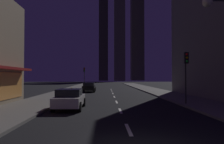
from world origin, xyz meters
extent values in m
cube|color=black|center=(0.00, 32.00, -0.05)|extent=(78.00, 136.00, 0.10)
cube|color=#605E59|center=(7.00, 32.00, 0.07)|extent=(4.00, 76.00, 0.15)
cube|color=#605E59|center=(-7.00, 32.00, 0.07)|extent=(4.00, 76.00, 0.15)
cube|color=silver|center=(0.00, 3.20, 0.01)|extent=(0.16, 2.20, 0.01)
cube|color=silver|center=(0.00, 8.40, 0.01)|extent=(0.16, 2.20, 0.01)
cube|color=silver|center=(0.00, 13.60, 0.01)|extent=(0.16, 2.20, 0.01)
cube|color=silver|center=(0.00, 18.80, 0.01)|extent=(0.16, 2.20, 0.01)
cube|color=silver|center=(0.00, 24.00, 0.01)|extent=(0.16, 2.20, 0.01)
cube|color=silver|center=(0.00, 29.20, 0.01)|extent=(0.16, 2.20, 0.01)
cube|color=silver|center=(0.00, 34.40, 0.01)|extent=(0.16, 2.20, 0.01)
cube|color=#3B382C|center=(-2.43, 131.85, 29.21)|extent=(5.77, 5.79, 58.42)
cube|color=brown|center=(7.54, 126.36, 26.62)|extent=(6.58, 6.30, 53.24)
cube|color=#474335|center=(20.86, 142.17, 33.16)|extent=(8.57, 8.09, 66.31)
cube|color=silver|center=(-3.60, 9.45, 0.61)|extent=(1.80, 4.20, 0.65)
cube|color=black|center=(-3.60, 9.25, 1.17)|extent=(1.64, 2.00, 0.55)
cylinder|color=black|center=(-4.48, 10.85, 0.34)|extent=(0.22, 0.68, 0.68)
cylinder|color=black|center=(-2.72, 10.85, 0.34)|extent=(0.22, 0.68, 0.68)
cylinder|color=black|center=(-4.48, 8.05, 0.34)|extent=(0.22, 0.68, 0.68)
cylinder|color=black|center=(-2.72, 8.05, 0.34)|extent=(0.22, 0.68, 0.68)
sphere|color=white|center=(-4.15, 11.50, 0.67)|extent=(0.18, 0.18, 0.18)
sphere|color=white|center=(-3.05, 11.50, 0.67)|extent=(0.18, 0.18, 0.18)
cube|color=black|center=(-3.60, 27.37, 0.61)|extent=(1.80, 4.20, 0.65)
cube|color=black|center=(-3.60, 27.17, 1.17)|extent=(1.64, 2.00, 0.55)
cylinder|color=black|center=(-4.48, 28.77, 0.34)|extent=(0.22, 0.68, 0.68)
cylinder|color=black|center=(-2.72, 28.77, 0.34)|extent=(0.22, 0.68, 0.68)
cylinder|color=black|center=(-4.48, 25.97, 0.34)|extent=(0.22, 0.68, 0.68)
cylinder|color=black|center=(-2.72, 25.97, 0.34)|extent=(0.22, 0.68, 0.68)
sphere|color=white|center=(-4.15, 29.42, 0.67)|extent=(0.18, 0.18, 0.18)
sphere|color=white|center=(-3.05, 29.42, 0.67)|extent=(0.18, 0.18, 0.18)
cylinder|color=gold|center=(-5.90, 24.90, 0.43)|extent=(0.22, 0.22, 0.55)
sphere|color=gold|center=(-5.90, 24.90, 0.70)|extent=(0.21, 0.21, 0.21)
cylinder|color=gold|center=(-5.90, 24.90, 0.18)|extent=(0.30, 0.30, 0.06)
cylinder|color=gold|center=(-6.06, 24.90, 0.45)|extent=(0.10, 0.10, 0.10)
cylinder|color=gold|center=(-5.74, 24.90, 0.45)|extent=(0.10, 0.10, 0.10)
cylinder|color=#2D2D2D|center=(5.50, 11.08, 2.25)|extent=(0.12, 0.12, 4.20)
cube|color=black|center=(5.50, 10.88, 3.85)|extent=(0.32, 0.24, 0.90)
sphere|color=red|center=(5.50, 10.75, 4.13)|extent=(0.18, 0.18, 0.18)
sphere|color=#F2B20C|center=(5.50, 10.75, 3.85)|extent=(0.18, 0.18, 0.18)
sphere|color=#19D833|center=(5.50, 10.75, 3.57)|extent=(0.18, 0.18, 0.18)
cylinder|color=#2D2D2D|center=(-5.50, 39.31, 2.25)|extent=(0.12, 0.12, 4.20)
cube|color=black|center=(-5.50, 39.11, 3.85)|extent=(0.32, 0.24, 0.90)
sphere|color=red|center=(-5.50, 38.98, 4.13)|extent=(0.18, 0.18, 0.18)
sphere|color=#F2B20C|center=(-5.50, 38.98, 3.85)|extent=(0.18, 0.18, 0.18)
sphere|color=#19D833|center=(-5.50, 38.98, 3.57)|extent=(0.18, 0.18, 0.18)
cylinder|color=#38383D|center=(5.40, 5.34, 6.55)|extent=(1.60, 0.12, 0.12)
sphere|color=#FCF7CC|center=(4.60, 5.34, 6.45)|extent=(0.56, 0.56, 0.56)
camera|label=1|loc=(-1.00, -6.30, 2.30)|focal=34.65mm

